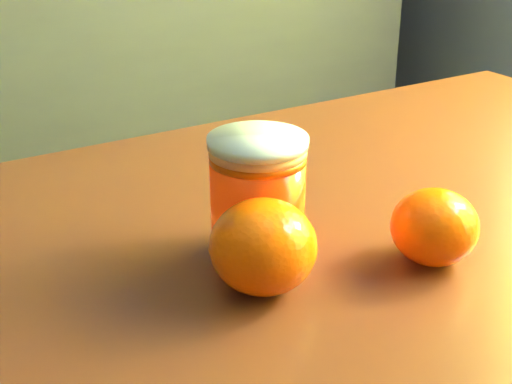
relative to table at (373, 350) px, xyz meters
name	(u,v)px	position (x,y,z in m)	size (l,w,h in m)	color
table	(373,350)	(0.00, 0.00, 0.00)	(1.09, 0.85, 0.74)	#612C18
juice_glass	(258,197)	(-0.09, 0.04, 0.14)	(0.08, 0.08, 0.09)	#FF3105
orange_front	(263,246)	(-0.11, -0.01, 0.13)	(0.08, 0.08, 0.07)	#FF5405
orange_back	(434,227)	(0.03, -0.03, 0.12)	(0.07, 0.07, 0.06)	#FF5405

